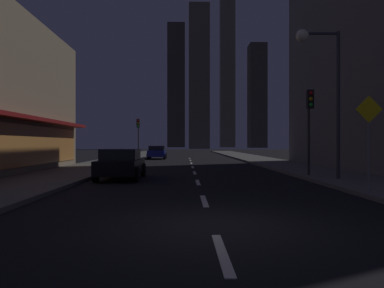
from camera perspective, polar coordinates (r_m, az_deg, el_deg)
ground_plane at (r=39.76m, az=-0.32°, el=-2.44°), size 78.00×136.00×0.10m
sidewalk_right at (r=40.47m, az=9.65°, el=-2.22°), size 4.00×76.00×0.15m
sidewalk_left at (r=40.27m, az=-10.34°, el=-2.23°), size 4.00×76.00×0.15m
lane_marking_center at (r=23.99m, az=0.23°, el=-3.97°), size 0.16×38.60×0.01m
skyscraper_distant_tall at (r=166.26m, az=-2.44°, el=8.94°), size 7.71×6.99×54.59m
skyscraper_distant_mid at (r=120.16m, az=1.11°, el=10.32°), size 6.57×5.09×46.10m
skyscraper_distant_short at (r=168.98m, az=5.47°, el=12.91°), size 6.32×6.56×78.44m
skyscraper_distant_slender at (r=150.32m, az=10.00°, el=7.26°), size 6.62×7.97×40.96m
car_parked_near at (r=17.91m, az=-10.87°, el=-3.00°), size 1.98×4.24×1.45m
car_parked_far at (r=40.60m, az=-5.42°, el=-1.27°), size 1.98×4.24×1.45m
fire_hydrant_far_left at (r=26.15m, az=-12.91°, el=-2.66°), size 0.42×0.30×0.65m
traffic_light_near_right at (r=18.91m, az=17.66°, el=4.59°), size 0.32×0.48×4.20m
traffic_light_far_left at (r=39.65m, az=-8.29°, el=2.24°), size 0.32×0.48×4.20m
street_lamp_right at (r=17.56m, az=19.08°, el=11.12°), size 1.96×0.56×6.58m
pedestrian_crossing_sign at (r=13.75m, az=25.57°, el=1.38°), size 0.91×0.08×3.15m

